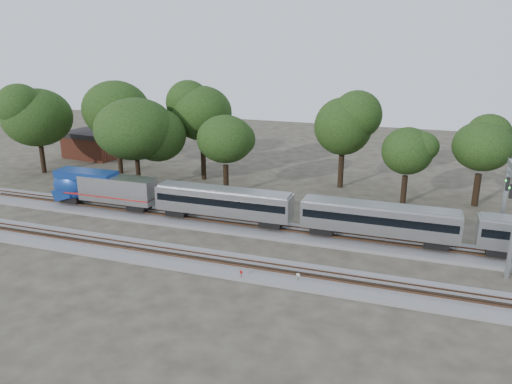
# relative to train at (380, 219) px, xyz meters

# --- Properties ---
(ground) EXTENTS (160.00, 160.00, 0.00)m
(ground) POSITION_rel_train_xyz_m (-17.81, -6.00, -3.05)
(ground) COLOR #383328
(ground) RESTS_ON ground
(track_far) EXTENTS (160.00, 5.00, 0.73)m
(track_far) POSITION_rel_train_xyz_m (-17.81, -0.00, -2.85)
(track_far) COLOR slate
(track_far) RESTS_ON ground
(track_near) EXTENTS (160.00, 5.00, 0.73)m
(track_near) POSITION_rel_train_xyz_m (-17.81, -10.00, -2.85)
(track_near) COLOR slate
(track_near) RESTS_ON ground
(train) EXTENTS (85.05, 2.93, 4.31)m
(train) POSITION_rel_train_xyz_m (0.00, 0.00, 0.00)
(train) COLOR #B3B6BB
(train) RESTS_ON ground
(switch_stand_red) EXTENTS (0.33, 0.12, 1.05)m
(switch_stand_red) POSITION_rel_train_xyz_m (-10.97, -12.33, -2.38)
(switch_stand_red) COLOR #512D19
(switch_stand_red) RESTS_ON ground
(switch_stand_white) EXTENTS (0.34, 0.08, 1.08)m
(switch_stand_white) POSITION_rel_train_xyz_m (-5.93, -11.20, -2.37)
(switch_stand_white) COLOR #512D19
(switch_stand_white) RESTS_ON ground
(switch_lever) EXTENTS (0.50, 0.30, 0.30)m
(switch_lever) POSITION_rel_train_xyz_m (-12.10, -11.35, -2.90)
(switch_lever) COLOR #512D19
(switch_lever) RESTS_ON ground
(signal_gantry) EXTENTS (0.67, 7.94, 9.66)m
(signal_gantry) POSITION_rel_train_xyz_m (11.97, -0.00, 3.98)
(signal_gantry) COLOR gray
(signal_gantry) RESTS_ON ground
(brick_building) EXTENTS (10.64, 8.11, 4.73)m
(brick_building) POSITION_rel_train_xyz_m (-53.55, 24.45, -0.67)
(brick_building) COLOR brown
(brick_building) RESTS_ON ground
(tree_0) EXTENTS (9.16, 9.16, 12.91)m
(tree_0) POSITION_rel_train_xyz_m (-54.71, 12.51, 5.94)
(tree_0) COLOR black
(tree_0) RESTS_ON ground
(tree_1) EXTENTS (10.41, 10.41, 14.67)m
(tree_1) POSITION_rel_train_xyz_m (-42.66, 16.34, 7.17)
(tree_1) COLOR black
(tree_1) RESTS_ON ground
(tree_2) EXTENTS (9.07, 9.07, 12.78)m
(tree_2) POSITION_rel_train_xyz_m (-34.90, 9.27, 5.85)
(tree_2) COLOR black
(tree_2) RESTS_ON ground
(tree_3) EXTENTS (10.41, 10.41, 14.68)m
(tree_3) POSITION_rel_train_xyz_m (-28.37, 17.43, 7.18)
(tree_3) COLOR black
(tree_3) RESTS_ON ground
(tree_4) EXTENTS (8.04, 8.04, 11.33)m
(tree_4) POSITION_rel_train_xyz_m (-22.12, 11.32, 4.83)
(tree_4) COLOR black
(tree_4) RESTS_ON ground
(tree_5) EXTENTS (9.19, 9.19, 12.95)m
(tree_5) POSITION_rel_train_xyz_m (-7.56, 20.12, 5.97)
(tree_5) COLOR black
(tree_5) RESTS_ON ground
(tree_6) EXTENTS (7.35, 7.35, 10.36)m
(tree_6) POSITION_rel_train_xyz_m (1.67, 15.02, 4.15)
(tree_6) COLOR black
(tree_6) RESTS_ON ground
(tree_7) EXTENTS (8.13, 8.13, 11.46)m
(tree_7) POSITION_rel_train_xyz_m (10.65, 17.47, 4.92)
(tree_7) COLOR black
(tree_7) RESTS_ON ground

